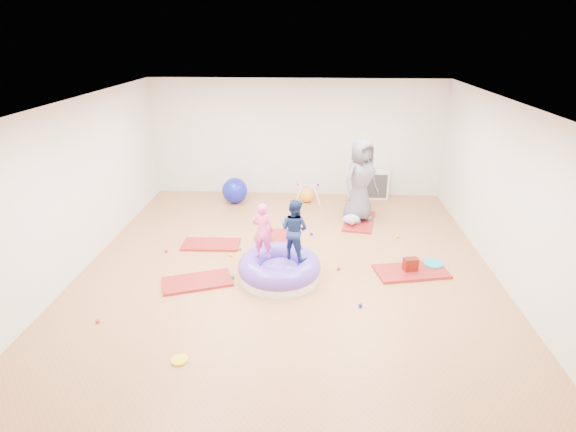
{
  "coord_description": "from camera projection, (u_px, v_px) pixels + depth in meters",
  "views": [
    {
      "loc": [
        0.4,
        -6.7,
        3.8
      ],
      "look_at": [
        0.0,
        0.3,
        0.9
      ],
      "focal_mm": 28.0,
      "sensor_mm": 36.0,
      "label": 1
    }
  ],
  "objects": [
    {
      "name": "room",
      "position": [
        287.0,
        194.0,
        7.12
      ],
      "size": [
        7.01,
        8.01,
        2.81
      ],
      "color": "#B57145",
      "rests_on": "ground"
    },
    {
      "name": "gym_mat_front_left",
      "position": [
        197.0,
        282.0,
        7.3
      ],
      "size": [
        1.23,
        0.9,
        0.05
      ],
      "primitive_type": "cube",
      "rotation": [
        0.0,
        0.0,
        0.35
      ],
      "color": "#A22E14",
      "rests_on": "ground"
    },
    {
      "name": "gym_mat_mid_left",
      "position": [
        211.0,
        244.0,
        8.58
      ],
      "size": [
        1.08,
        0.56,
        0.04
      ],
      "primitive_type": "cube",
      "rotation": [
        0.0,
        0.0,
        0.03
      ],
      "color": "#A22E14",
      "rests_on": "ground"
    },
    {
      "name": "gym_mat_center_back",
      "position": [
        275.0,
        243.0,
        8.6
      ],
      "size": [
        0.81,
        1.35,
        0.05
      ],
      "primitive_type": "cube",
      "rotation": [
        0.0,
        0.0,
        1.71
      ],
      "color": "#A22E14",
      "rests_on": "ground"
    },
    {
      "name": "gym_mat_right",
      "position": [
        411.0,
        272.0,
        7.6
      ],
      "size": [
        1.3,
        0.83,
        0.05
      ],
      "primitive_type": "cube",
      "rotation": [
        0.0,
        0.0,
        0.21
      ],
      "color": "#A22E14",
      "rests_on": "ground"
    },
    {
      "name": "gym_mat_rear_right",
      "position": [
        359.0,
        221.0,
        9.62
      ],
      "size": [
        0.81,
        1.28,
        0.05
      ],
      "primitive_type": "cube",
      "rotation": [
        0.0,
        0.0,
        1.38
      ],
      "color": "#A22E14",
      "rests_on": "ground"
    },
    {
      "name": "inflatable_cushion",
      "position": [
        279.0,
        269.0,
        7.41
      ],
      "size": [
        1.37,
        1.37,
        0.43
      ],
      "rotation": [
        0.0,
        0.0,
        0.29
      ],
      "color": "white",
      "rests_on": "ground"
    },
    {
      "name": "child_pink",
      "position": [
        263.0,
        228.0,
        7.22
      ],
      "size": [
        0.37,
        0.26,
        0.94
      ],
      "primitive_type": "imported",
      "rotation": [
        0.0,
        0.0,
        3.04
      ],
      "color": "#FF4B9F",
      "rests_on": "inflatable_cushion"
    },
    {
      "name": "child_navy",
      "position": [
        294.0,
        227.0,
        7.17
      ],
      "size": [
        0.62,
        0.58,
        1.01
      ],
      "primitive_type": "imported",
      "rotation": [
        0.0,
        0.0,
        2.63
      ],
      "color": "navy",
      "rests_on": "inflatable_cushion"
    },
    {
      "name": "adult_caregiver",
      "position": [
        360.0,
        181.0,
        9.32
      ],
      "size": [
        1.01,
        0.95,
        1.74
      ],
      "primitive_type": "imported",
      "rotation": [
        0.0,
        0.0,
        0.64
      ],
      "color": "#585966",
      "rests_on": "gym_mat_rear_right"
    },
    {
      "name": "infant",
      "position": [
        351.0,
        220.0,
        9.36
      ],
      "size": [
        0.35,
        0.36,
        0.21
      ],
      "color": "#A0D3F6",
      "rests_on": "gym_mat_rear_right"
    },
    {
      "name": "ball_pit_balls",
      "position": [
        258.0,
        264.0,
        7.83
      ],
      "size": [
        4.75,
        3.17,
        0.06
      ],
      "color": "#1117A4",
      "rests_on": "ground"
    },
    {
      "name": "exercise_ball_blue",
      "position": [
        235.0,
        191.0,
        10.61
      ],
      "size": [
        0.61,
        0.61,
        0.61
      ],
      "primitive_type": "sphere",
      "color": "#1117A4",
      "rests_on": "ground"
    },
    {
      "name": "exercise_ball_orange",
      "position": [
        307.0,
        195.0,
        10.7
      ],
      "size": [
        0.36,
        0.36,
        0.36
      ],
      "primitive_type": "sphere",
      "color": "orange",
      "rests_on": "ground"
    },
    {
      "name": "infant_play_gym",
      "position": [
        308.0,
        190.0,
        10.57
      ],
      "size": [
        0.62,
        0.59,
        0.48
      ],
      "rotation": [
        0.0,
        0.0,
        -0.19
      ],
      "color": "silver",
      "rests_on": "ground"
    },
    {
      "name": "cube_shelf",
      "position": [
        374.0,
        184.0,
        10.92
      ],
      "size": [
        0.68,
        0.34,
        0.68
      ],
      "color": "silver",
      "rests_on": "ground"
    },
    {
      "name": "balance_disc",
      "position": [
        433.0,
        265.0,
        7.8
      ],
      "size": [
        0.35,
        0.35,
        0.08
      ],
      "primitive_type": "cylinder",
      "color": "teal",
      "rests_on": "ground"
    },
    {
      "name": "backpack",
      "position": [
        410.0,
        266.0,
        7.57
      ],
      "size": [
        0.26,
        0.2,
        0.27
      ],
      "primitive_type": "cube",
      "rotation": [
        0.0,
        0.0,
        0.25
      ],
      "color": "#B41D0A",
      "rests_on": "ground"
    },
    {
      "name": "yellow_toy",
      "position": [
        180.0,
        360.0,
        5.57
      ],
      "size": [
        0.21,
        0.21,
        0.03
      ],
      "primitive_type": "cylinder",
      "color": "yellow",
      "rests_on": "ground"
    }
  ]
}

